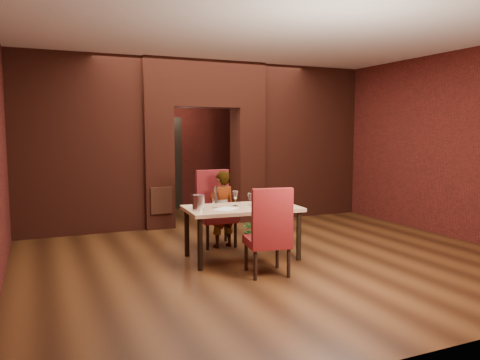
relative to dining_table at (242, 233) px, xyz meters
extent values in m
plane|color=#462611|center=(0.38, 0.71, -0.38)|extent=(8.00, 8.00, 0.00)
cube|color=silver|center=(0.38, 0.71, 2.82)|extent=(7.00, 8.00, 0.04)
cube|color=maroon|center=(0.38, 4.71, 1.22)|extent=(7.00, 0.04, 3.20)
cube|color=maroon|center=(0.38, -3.29, 1.22)|extent=(7.00, 0.04, 3.20)
cube|color=maroon|center=(3.88, 0.71, 1.22)|extent=(0.04, 8.00, 3.20)
cube|color=maroon|center=(-0.57, 2.71, 0.77)|extent=(0.55, 0.55, 2.30)
cube|color=maroon|center=(1.33, 2.71, 0.77)|extent=(0.55, 0.55, 2.30)
cube|color=maroon|center=(0.38, 2.71, 2.37)|extent=(2.45, 0.55, 0.90)
cube|color=maroon|center=(-1.99, 2.71, 1.22)|extent=(2.28, 0.35, 3.20)
cube|color=maroon|center=(2.74, 2.71, 1.22)|extent=(2.28, 0.35, 3.20)
cube|color=#9D4B2D|center=(-0.57, 2.41, 0.17)|extent=(0.40, 0.03, 0.50)
cube|color=black|center=(-0.02, 4.65, 0.67)|extent=(0.90, 0.08, 2.10)
cube|color=black|center=(-0.02, 4.61, 0.67)|extent=(1.02, 0.04, 2.22)
cube|color=tan|center=(0.00, 0.00, 0.00)|extent=(1.67, 1.01, 0.76)
cube|color=maroon|center=(-0.06, 0.86, 0.23)|extent=(0.57, 0.57, 1.21)
cube|color=maroon|center=(-0.01, -0.82, 0.19)|extent=(0.60, 0.60, 1.14)
imported|color=white|center=(-0.02, 0.74, 0.23)|extent=(0.48, 0.34, 1.22)
cube|color=white|center=(-0.28, -0.09, 0.38)|extent=(0.40, 0.38, 0.00)
cylinder|color=silver|center=(-0.66, -0.01, 0.48)|extent=(0.17, 0.17, 0.21)
cylinder|color=silver|center=(-0.39, 0.07, 0.53)|extent=(0.07, 0.07, 0.31)
imported|color=#2F5C25|center=(0.57, 0.88, -0.18)|extent=(0.42, 0.39, 0.40)
camera|label=1|loc=(-2.70, -6.07, 1.46)|focal=35.00mm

